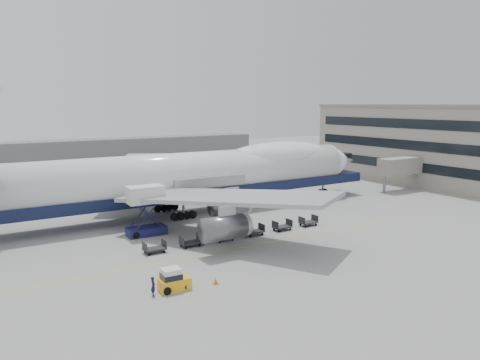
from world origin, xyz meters
TOP-DOWN VIEW (x-y plane):
  - ground at (0.00, 0.00)m, footprint 260.00×260.00m
  - apron_line at (0.00, -6.00)m, footprint 60.00×0.15m
  - hangar at (-10.00, 70.00)m, footprint 110.00×8.00m
  - airliner at (0.64, 12.00)m, footprint 67.00×55.30m
  - catering_truck at (-10.08, 4.52)m, footprint 4.71×3.35m
  - baggage_tug at (-14.33, -12.91)m, footprint 2.75×1.59m
  - ground_worker at (-16.22, -13.12)m, footprint 0.52×0.68m
  - traffic_cone at (-10.65, -13.72)m, footprint 0.44×0.44m
  - dolly_0 at (-11.88, -2.57)m, footprint 2.30×1.35m
  - dolly_1 at (-7.63, -2.57)m, footprint 2.30×1.35m
  - dolly_2 at (-3.37, -2.57)m, footprint 2.30×1.35m
  - dolly_3 at (0.88, -2.57)m, footprint 2.30×1.35m
  - dolly_4 at (5.13, -2.57)m, footprint 2.30×1.35m
  - dolly_5 at (9.39, -2.57)m, footprint 2.30×1.35m

SIDE VIEW (x-z plane):
  - ground at x=0.00m, z-range 0.00..0.00m
  - apron_line at x=0.00m, z-range 0.00..0.01m
  - traffic_cone at x=-10.65m, z-range -0.02..0.63m
  - dolly_0 at x=-11.88m, z-range -0.12..1.18m
  - dolly_1 at x=-7.63m, z-range -0.12..1.18m
  - dolly_2 at x=-3.37m, z-range -0.12..1.18m
  - dolly_3 at x=0.88m, z-range -0.12..1.18m
  - dolly_4 at x=5.13m, z-range -0.12..1.18m
  - dolly_5 at x=9.39m, z-range -0.12..1.18m
  - ground_worker at x=-16.22m, z-range 0.00..1.65m
  - baggage_tug at x=-14.33m, z-range -0.11..1.85m
  - catering_truck at x=-10.08m, z-range 0.42..6.44m
  - hangar at x=-10.00m, z-range 0.00..7.00m
  - airliner at x=0.64m, z-range -4.37..15.61m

